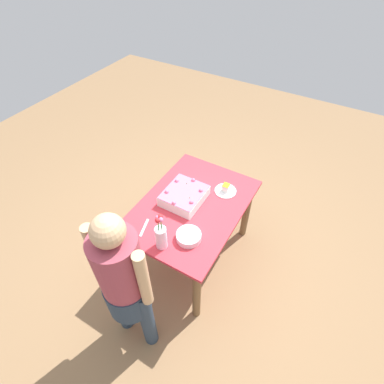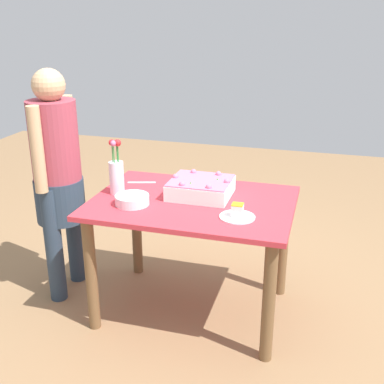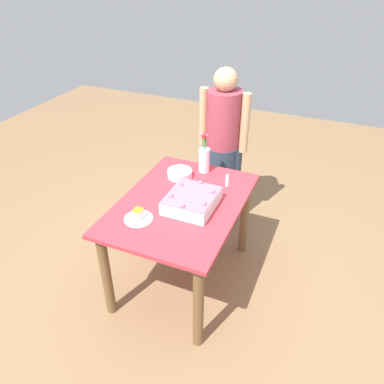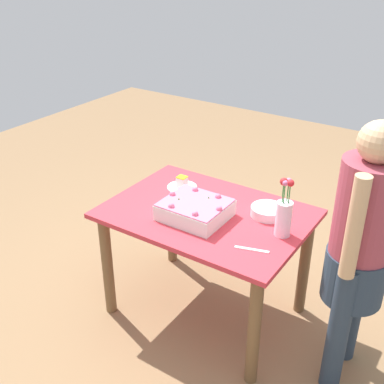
{
  "view_description": "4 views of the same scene",
  "coord_description": "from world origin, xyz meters",
  "views": [
    {
      "loc": [
        1.51,
        0.88,
        2.67
      ],
      "look_at": [
        -0.08,
        -0.05,
        0.82
      ],
      "focal_mm": 28.0,
      "sensor_mm": 36.0,
      "label": 1
    },
    {
      "loc": [
        -0.73,
        2.54,
        1.8
      ],
      "look_at": [
        0.0,
        0.0,
        0.8
      ],
      "focal_mm": 45.0,
      "sensor_mm": 36.0,
      "label": 2
    },
    {
      "loc": [
        -2.01,
        -0.94,
        2.27
      ],
      "look_at": [
        0.05,
        -0.06,
        0.82
      ],
      "focal_mm": 35.0,
      "sensor_mm": 36.0,
      "label": 3
    },
    {
      "loc": [
        1.3,
        -2.12,
        2.17
      ],
      "look_at": [
        -0.08,
        -0.03,
        0.87
      ],
      "focal_mm": 45.0,
      "sensor_mm": 36.0,
      "label": 4
    }
  ],
  "objects": [
    {
      "name": "ground_plane",
      "position": [
        0.0,
        0.0,
        0.0
      ],
      "size": [
        8.0,
        8.0,
        0.0
      ],
      "primitive_type": "plane",
      "color": "#8D6A48"
    },
    {
      "name": "dining_table",
      "position": [
        0.0,
        0.0,
        0.62
      ],
      "size": [
        1.19,
        0.85,
        0.75
      ],
      "color": "#CC333F",
      "rests_on": "ground_plane"
    },
    {
      "name": "sheet_cake",
      "position": [
        -0.02,
        -0.09,
        0.8
      ],
      "size": [
        0.36,
        0.33,
        0.12
      ],
      "color": "white",
      "rests_on": "dining_table"
    },
    {
      "name": "serving_plate_with_slice",
      "position": [
        -0.3,
        0.18,
        0.77
      ],
      "size": [
        0.2,
        0.2,
        0.08
      ],
      "color": "white",
      "rests_on": "dining_table"
    },
    {
      "name": "cake_knife",
      "position": [
        0.41,
        -0.21,
        0.75
      ],
      "size": [
        0.18,
        0.07,
        0.0
      ],
      "primitive_type": "cube",
      "rotation": [
        0.0,
        0.0,
        0.29
      ],
      "color": "silver",
      "rests_on": "dining_table"
    },
    {
      "name": "flower_vase",
      "position": [
        0.48,
        0.01,
        0.88
      ],
      "size": [
        0.09,
        0.09,
        0.34
      ],
      "color": "white",
      "rests_on": "dining_table"
    },
    {
      "name": "fruit_bowl",
      "position": [
        0.32,
        0.16,
        0.78
      ],
      "size": [
        0.2,
        0.2,
        0.06
      ],
      "primitive_type": "cylinder",
      "color": "silver",
      "rests_on": "dining_table"
    },
    {
      "name": "person_standing",
      "position": [
        0.89,
        -0.0,
        0.85
      ],
      "size": [
        0.31,
        0.45,
        1.49
      ],
      "rotation": [
        0.0,
        0.0,
        3.14
      ],
      "color": "#29394B",
      "rests_on": "ground_plane"
    }
  ]
}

